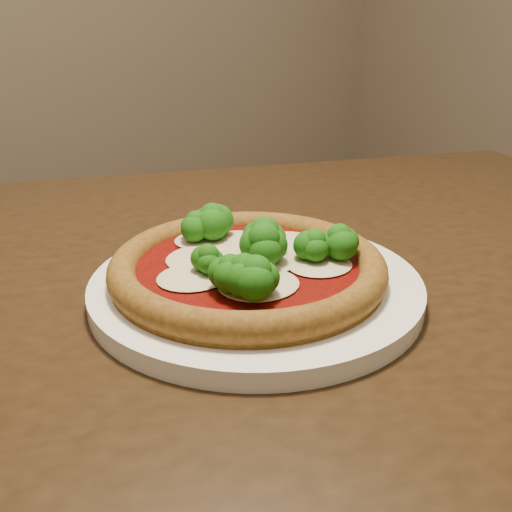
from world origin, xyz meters
TOP-DOWN VIEW (x-y plane):
  - dining_table at (0.03, -0.12)m, footprint 1.45×1.18m
  - plate at (0.03, -0.18)m, footprint 0.31×0.31m
  - pizza at (0.02, -0.17)m, footprint 0.26×0.26m

SIDE VIEW (x-z plane):
  - dining_table at x=0.03m, z-range 0.28..1.03m
  - plate at x=0.03m, z-range 0.75..0.77m
  - pizza at x=0.02m, z-range 0.75..0.82m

